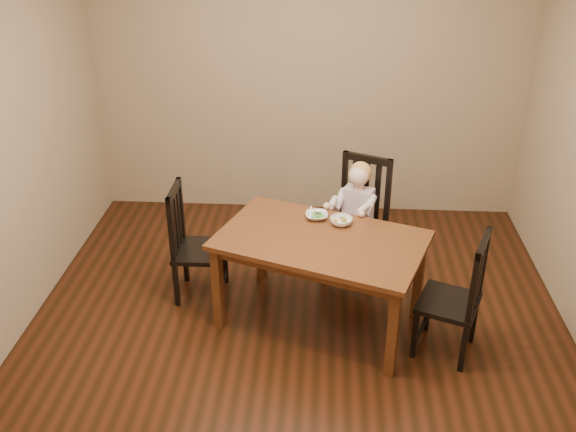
# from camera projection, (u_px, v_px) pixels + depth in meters

# --- Properties ---
(room) EXTENTS (4.01, 4.01, 2.71)m
(room) POSITION_uv_depth(u_px,v_px,m) (298.00, 160.00, 4.10)
(room) COLOR #3B190C
(room) RESTS_ON ground
(dining_table) EXTENTS (1.63, 1.29, 0.71)m
(dining_table) POSITION_uv_depth(u_px,v_px,m) (321.00, 248.00, 4.53)
(dining_table) COLOR #482710
(dining_table) RESTS_ON room
(chair_child) EXTENTS (0.57, 0.56, 1.01)m
(chair_child) POSITION_uv_depth(u_px,v_px,m) (359.00, 221.00, 5.20)
(chair_child) COLOR black
(chair_child) RESTS_ON room
(chair_left) EXTENTS (0.38, 0.40, 0.93)m
(chair_left) POSITION_uv_depth(u_px,v_px,m) (193.00, 245.00, 4.94)
(chair_left) COLOR black
(chair_left) RESTS_ON room
(chair_right) EXTENTS (0.51, 0.52, 0.93)m
(chair_right) POSITION_uv_depth(u_px,v_px,m) (456.00, 298.00, 4.31)
(chair_right) COLOR black
(chair_right) RESTS_ON room
(toddler) EXTENTS (0.43, 0.47, 0.52)m
(toddler) POSITION_uv_depth(u_px,v_px,m) (357.00, 209.00, 5.10)
(toddler) COLOR silver
(toddler) RESTS_ON chair_child
(bowl_peas) EXTENTS (0.17, 0.17, 0.04)m
(bowl_peas) POSITION_uv_depth(u_px,v_px,m) (317.00, 216.00, 4.75)
(bowl_peas) COLOR white
(bowl_peas) RESTS_ON dining_table
(bowl_veg) EXTENTS (0.21, 0.21, 0.05)m
(bowl_veg) POSITION_uv_depth(u_px,v_px,m) (341.00, 221.00, 4.66)
(bowl_veg) COLOR white
(bowl_veg) RESTS_ON dining_table
(fork) EXTENTS (0.03, 0.13, 0.05)m
(fork) POSITION_uv_depth(u_px,v_px,m) (311.00, 213.00, 4.73)
(fork) COLOR silver
(fork) RESTS_ON bowl_peas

